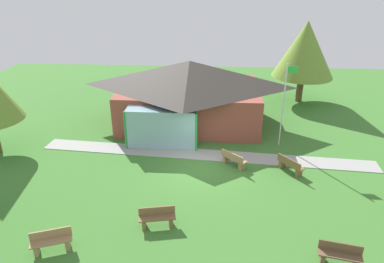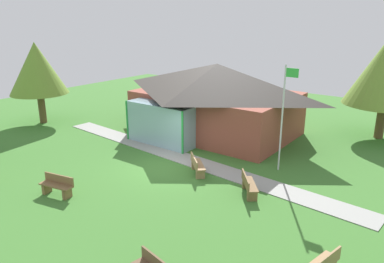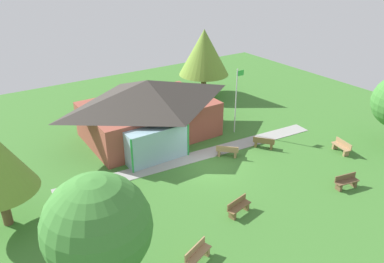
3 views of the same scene
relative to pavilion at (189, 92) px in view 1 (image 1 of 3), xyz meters
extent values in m
plane|color=#3D752D|center=(1.22, -5.94, -2.25)|extent=(44.00, 44.00, 0.00)
cube|color=brown|center=(0.06, 0.15, -0.94)|extent=(9.17, 6.21, 2.62)
pyramid|color=#38332D|center=(0.06, 0.15, 1.22)|extent=(10.17, 7.21, 1.71)
cube|color=#8CB2BF|center=(-1.32, -3.55, -1.07)|extent=(4.13, 1.20, 2.36)
cylinder|color=green|center=(-3.38, -4.15, -1.07)|extent=(0.12, 0.12, 2.36)
cylinder|color=green|center=(0.74, -4.15, -1.07)|extent=(0.12, 0.12, 2.36)
cube|color=#999993|center=(1.22, -4.62, -2.24)|extent=(19.12, 2.84, 0.03)
cylinder|color=silver|center=(5.71, -3.04, 0.26)|extent=(0.08, 0.08, 5.02)
cube|color=green|center=(6.01, -3.04, 2.41)|extent=(0.60, 0.02, 0.40)
cube|color=brown|center=(6.35, -12.60, -1.80)|extent=(1.56, 0.73, 0.06)
cube|color=brown|center=(5.81, -12.49, -2.06)|extent=(0.24, 0.42, 0.39)
cube|color=brown|center=(6.39, -12.41, -1.59)|extent=(1.48, 0.36, 0.36)
cube|color=brown|center=(5.82, -6.17, -1.80)|extent=(1.28, 1.45, 0.06)
cube|color=brown|center=(5.48, -5.74, -2.06)|extent=(0.41, 0.38, 0.39)
cube|color=brown|center=(6.17, -6.60, -2.06)|extent=(0.41, 0.38, 0.39)
cube|color=brown|center=(5.68, -6.29, -1.59)|extent=(0.99, 1.21, 0.36)
cube|color=brown|center=(-0.46, -10.96, -1.80)|extent=(1.56, 0.73, 0.06)
cube|color=brown|center=(0.08, -10.85, -2.06)|extent=(0.24, 0.42, 0.39)
cube|color=brown|center=(-1.00, -11.07, -2.06)|extent=(0.24, 0.42, 0.39)
cube|color=brown|center=(-0.50, -10.78, -1.59)|extent=(1.48, 0.36, 0.36)
cube|color=#9E7A51|center=(2.89, -5.72, -1.80)|extent=(1.40, 1.35, 0.06)
cube|color=#9E7A51|center=(2.49, -5.35, -2.06)|extent=(0.39, 0.40, 0.39)
cube|color=#9E7A51|center=(3.29, -6.10, -2.06)|extent=(0.39, 0.40, 0.39)
cube|color=#9E7A51|center=(2.76, -5.86, -1.59)|extent=(1.14, 1.07, 0.36)
cube|color=#9E7A51|center=(-4.20, -12.61, -1.80)|extent=(1.56, 0.94, 0.06)
cube|color=#9E7A51|center=(-3.68, -12.41, -2.06)|extent=(0.29, 0.43, 0.39)
cube|color=#9E7A51|center=(-4.71, -12.80, -2.06)|extent=(0.29, 0.43, 0.39)
cube|color=#9E7A51|center=(-4.26, -12.43, -1.59)|extent=(1.42, 0.59, 0.36)
cylinder|color=brown|center=(8.55, 5.15, -1.22)|extent=(0.52, 0.52, 2.07)
cone|color=olive|center=(8.55, 5.15, 1.94)|extent=(4.70, 4.70, 4.23)
camera|label=1|loc=(1.74, -22.43, 7.37)|focal=32.86mm
camera|label=2|loc=(12.08, -18.56, 4.74)|focal=34.31mm
camera|label=3|loc=(-11.39, -22.95, 10.30)|focal=34.97mm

